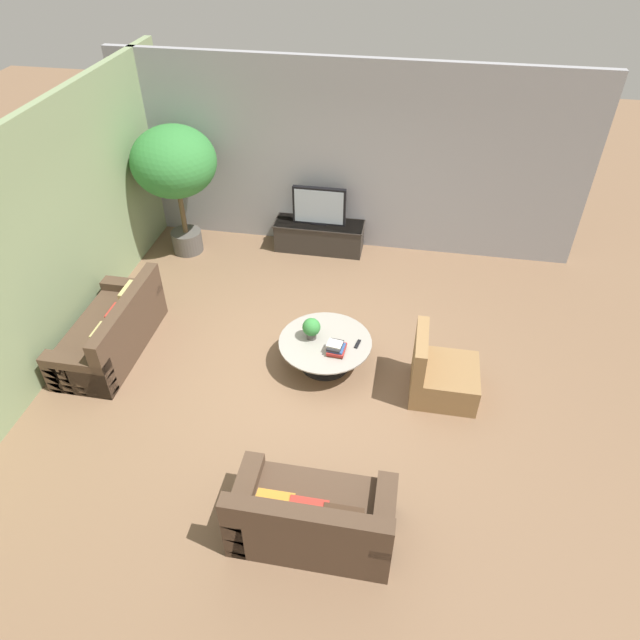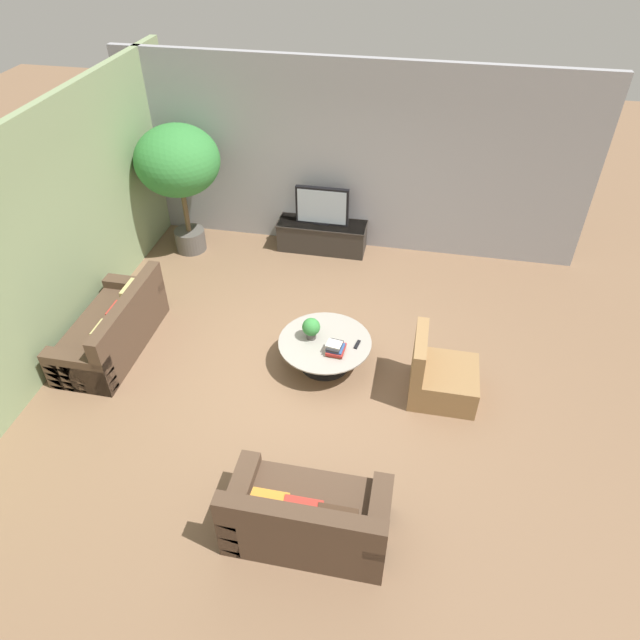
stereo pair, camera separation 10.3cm
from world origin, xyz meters
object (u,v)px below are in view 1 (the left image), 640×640
Objects in this scene: potted_plant_tabletop at (311,328)px; potted_palm_tall at (175,166)px; couch_by_wall at (112,333)px; television at (319,206)px; coffee_table at (325,348)px; armchair_wicker at (440,375)px; media_console at (319,236)px; couch_near_entry at (312,518)px.

potted_palm_tall is at bearing 137.99° from potted_plant_tabletop.
potted_palm_tall reaches higher than couch_by_wall.
potted_palm_tall reaches higher than television.
coffee_table is 1.38× the size of armchair_wicker.
couch_by_wall is 2.67m from potted_plant_tabletop.
potted_plant_tabletop is at bearing -81.85° from media_console.
media_console is at bearing 34.04° from armchair_wicker.
coffee_table is 0.34m from potted_plant_tabletop.
couch_near_entry is at bearing -79.09° from potted_plant_tabletop.
media_console is 5.26m from couch_near_entry.
couch_by_wall reaches higher than media_console.
armchair_wicker reaches higher than couch_near_entry.
media_console is 1.71× the size of television.
television is at bearing -80.54° from couch_near_entry.
potted_plant_tabletop is at bearing -42.01° from potted_palm_tall.
coffee_table is 4.01× the size of potted_plant_tabletop.
armchair_wicker is at bearing -9.41° from coffee_table.
potted_palm_tall is (-2.17, -0.43, 0.71)m from television.
couch_by_wall is at bearing -174.82° from potted_plant_tabletop.
couch_near_entry is (3.11, -2.21, 0.00)m from couch_by_wall.
potted_plant_tabletop is at bearing 169.88° from coffee_table.
couch_near_entry reaches higher than potted_plant_tabletop.
media_console is 0.82× the size of couch_by_wall.
potted_plant_tabletop is (0.39, -2.74, -0.24)m from television.
couch_near_entry is at bearing -57.49° from potted_palm_tall.
couch_near_entry is at bearing -80.54° from media_console.
media_console is 0.70× the size of potted_palm_tall.
potted_plant_tabletop is at bearing -79.09° from couch_near_entry.
television reaches higher than media_console.
couch_by_wall is at bearing -127.05° from media_console.
couch_by_wall is 3.82m from couch_near_entry.
media_console is 0.96× the size of couch_near_entry.
armchair_wicker is 5.08m from potted_palm_tall.
media_console is 2.54m from potted_palm_tall.
potted_palm_tall is at bearing -168.68° from television.
media_console is 0.55m from television.
couch_by_wall reaches higher than coffee_table.
couch_near_entry is 2.51m from potted_plant_tabletop.
television is (-0.00, -0.00, 0.55)m from media_console.
armchair_wicker reaches higher than media_console.
television is 2.32m from potted_palm_tall.
couch_by_wall is at bearing -35.39° from couch_near_entry.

